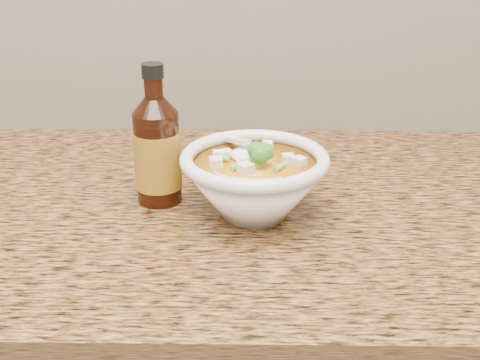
{
  "coord_description": "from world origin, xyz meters",
  "views": [
    {
      "loc": [
        0.12,
        0.86,
        1.29
      ],
      "look_at": [
        0.11,
        1.62,
        0.95
      ],
      "focal_mm": 45.0,
      "sensor_mm": 36.0,
      "label": 1
    }
  ],
  "objects": [
    {
      "name": "hot_sauce_bottle",
      "position": [
        -0.01,
        1.66,
        0.98
      ],
      "size": [
        0.07,
        0.07,
        0.21
      ],
      "rotation": [
        0.0,
        0.0,
        -0.06
      ],
      "color": "#331207",
      "rests_on": "counter_slab"
    },
    {
      "name": "soup_bowl",
      "position": [
        0.13,
        1.62,
        0.95
      ],
      "size": [
        0.21,
        0.22,
        0.11
      ],
      "rotation": [
        0.0,
        0.0,
        0.27
      ],
      "color": "silver",
      "rests_on": "counter_slab"
    },
    {
      "name": "counter_slab",
      "position": [
        0.0,
        1.68,
        0.88
      ],
      "size": [
        4.0,
        0.68,
        0.04
      ],
      "primitive_type": "cube",
      "color": "#905C34",
      "rests_on": "cabinet"
    }
  ]
}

